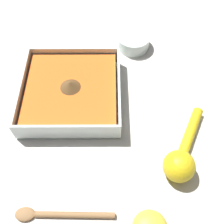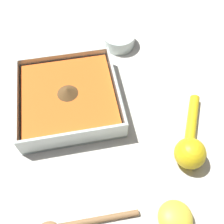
{
  "view_description": "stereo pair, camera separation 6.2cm",
  "coord_description": "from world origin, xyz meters",
  "views": [
    {
      "loc": [
        -0.43,
        -0.07,
        0.55
      ],
      "look_at": [
        -0.1,
        -0.07,
        0.03
      ],
      "focal_mm": 42.0,
      "sensor_mm": 36.0,
      "label": 1
    },
    {
      "loc": [
        -0.43,
        -0.0,
        0.55
      ],
      "look_at": [
        -0.1,
        -0.07,
        0.03
      ],
      "focal_mm": 42.0,
      "sensor_mm": 36.0,
      "label": 2
    }
  ],
  "objects": [
    {
      "name": "spice_bowl",
      "position": [
        0.15,
        -0.13,
        0.02
      ],
      "size": [
        0.09,
        0.09,
        0.04
      ],
      "color": "silver",
      "rests_on": "ground_plane"
    },
    {
      "name": "wooden_spoon",
      "position": [
        -0.32,
        0.04,
        0.01
      ],
      "size": [
        0.03,
        0.2,
        0.01
      ],
      "rotation": [
        0.0,
        0.0,
        1.55
      ],
      "color": "olive",
      "rests_on": "ground_plane"
    },
    {
      "name": "lemon_squeezer",
      "position": [
        -0.22,
        -0.21,
        0.03
      ],
      "size": [
        0.19,
        0.12,
        0.07
      ],
      "rotation": [
        0.0,
        0.0,
        2.69
      ],
      "color": "yellow",
      "rests_on": "ground_plane"
    },
    {
      "name": "square_dish",
      "position": [
        -0.03,
        0.03,
        0.02
      ],
      "size": [
        0.24,
        0.24,
        0.06
      ],
      "color": "silver",
      "rests_on": "ground_plane"
    },
    {
      "name": "ground_plane",
      "position": [
        0.0,
        0.0,
        0.0
      ],
      "size": [
        4.0,
        4.0,
        0.0
      ],
      "primitive_type": "plane",
      "color": "beige"
    }
  ]
}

